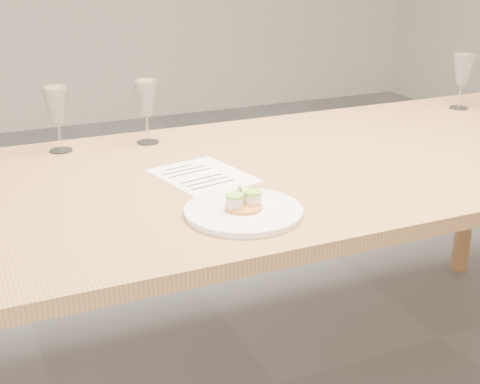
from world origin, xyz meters
name	(u,v)px	position (x,y,z in m)	size (l,w,h in m)	color
dining_table	(281,187)	(0.00, 0.00, 0.68)	(2.40, 1.00, 0.75)	#AF7D4C
dinner_plate	(244,210)	(-0.25, -0.29, 0.76)	(0.28, 0.28, 0.07)	white
recipe_sheet	(203,176)	(-0.24, 0.00, 0.75)	(0.26, 0.31, 0.00)	white
wine_glass_1	(57,107)	(-0.55, 0.39, 0.89)	(0.08, 0.08, 0.20)	white
wine_glass_2	(146,100)	(-0.28, 0.36, 0.89)	(0.08, 0.08, 0.20)	white
wine_glass_3	(463,71)	(0.92, 0.32, 0.89)	(0.08, 0.08, 0.20)	white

